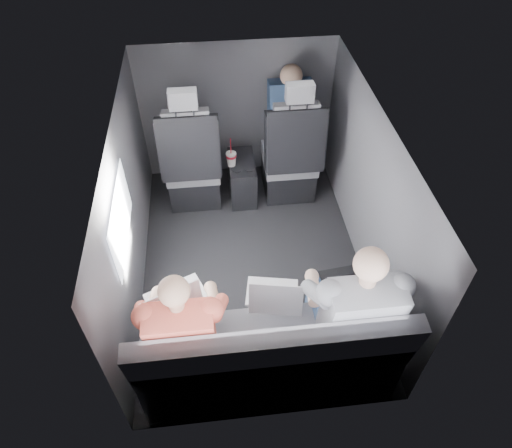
{
  "coord_description": "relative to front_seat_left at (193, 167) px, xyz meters",
  "views": [
    {
      "loc": [
        -0.25,
        -2.49,
        2.96
      ],
      "look_at": [
        0.03,
        -0.05,
        0.5
      ],
      "focal_mm": 32.0,
      "sensor_mm": 36.0,
      "label": 1
    }
  ],
  "objects": [
    {
      "name": "seatbelt",
      "position": [
        0.9,
        -0.17,
        0.4
      ],
      "size": [
        0.35,
        0.11,
        0.59
      ],
      "primitive_type": "cube",
      "rotation": [
        -0.14,
        0.49,
        0.0
      ],
      "color": "black",
      "rests_on": "front_seat_right"
    },
    {
      "name": "front_seat_right",
      "position": [
        0.9,
        0.0,
        0.0
      ],
      "size": [
        0.52,
        0.58,
        1.26
      ],
      "color": "black",
      "rests_on": "floor"
    },
    {
      "name": "laptop_white",
      "position": [
        -0.1,
        -1.65,
        0.24
      ],
      "size": [
        0.44,
        0.47,
        0.27
      ],
      "color": "silver",
      "rests_on": "passenger_rear_left"
    },
    {
      "name": "ceiling",
      "position": [
        0.45,
        -0.84,
        0.95
      ],
      "size": [
        2.6,
        2.6,
        0.0
      ],
      "primitive_type": "plane",
      "rotation": [
        3.14,
        0.0,
        0.0
      ],
      "color": "#B2B2AD",
      "rests_on": "panel_back"
    },
    {
      "name": "side_window",
      "position": [
        -0.43,
        -1.14,
        0.5
      ],
      "size": [
        0.02,
        0.75,
        0.42
      ],
      "primitive_type": "cube",
      "color": "white",
      "rests_on": "panel_left"
    },
    {
      "name": "floor",
      "position": [
        0.45,
        -0.84,
        -0.4
      ],
      "size": [
        2.6,
        2.6,
        0.0
      ],
      "primitive_type": "plane",
      "color": "black",
      "rests_on": "ground"
    },
    {
      "name": "rear_bench",
      "position": [
        0.45,
        -1.9,
        -0.09
      ],
      "size": [
        1.6,
        0.57,
        0.92
      ],
      "color": "#5C5B60",
      "rests_on": "floor"
    },
    {
      "name": "passenger_rear_left",
      "position": [
        -0.05,
        -1.81,
        0.21
      ],
      "size": [
        0.47,
        0.6,
        1.18
      ],
      "color": "#323337",
      "rests_on": "rear_bench"
    },
    {
      "name": "center_console",
      "position": [
        0.45,
        0.04,
        -0.2
      ],
      "size": [
        0.24,
        0.48,
        0.41
      ],
      "color": "black",
      "rests_on": "floor"
    },
    {
      "name": "laptop_black",
      "position": [
        1.0,
        -1.62,
        0.23
      ],
      "size": [
        0.34,
        0.32,
        0.23
      ],
      "color": "black",
      "rests_on": "passenger_rear_right"
    },
    {
      "name": "panel_right",
      "position": [
        1.35,
        -0.84,
        0.27
      ],
      "size": [
        0.02,
        2.6,
        1.35
      ],
      "primitive_type": "cube",
      "color": "#56565B",
      "rests_on": "floor"
    },
    {
      "name": "front_seat_left",
      "position": [
        0.0,
        0.0,
        0.0
      ],
      "size": [
        0.52,
        0.58,
        1.26
      ],
      "color": "black",
      "rests_on": "floor"
    },
    {
      "name": "panel_back",
      "position": [
        0.45,
        -2.14,
        0.27
      ],
      "size": [
        1.8,
        0.02,
        1.35
      ],
      "primitive_type": "cube",
      "color": "#56565B",
      "rests_on": "floor"
    },
    {
      "name": "passenger_front_right",
      "position": [
        0.91,
        0.26,
        0.35
      ],
      "size": [
        0.39,
        0.39,
        0.77
      ],
      "color": "navy",
      "rests_on": "front_seat_right"
    },
    {
      "name": "soda_cup",
      "position": [
        0.35,
        -0.0,
        0.07
      ],
      "size": [
        0.1,
        0.1,
        0.29
      ],
      "color": "white",
      "rests_on": "center_console"
    },
    {
      "name": "passenger_rear_right",
      "position": [
        0.96,
        -1.81,
        0.24
      ],
      "size": [
        0.53,
        0.64,
        1.26
      ],
      "color": "navy",
      "rests_on": "rear_bench"
    },
    {
      "name": "panel_left",
      "position": [
        -0.45,
        -0.84,
        0.27
      ],
      "size": [
        0.02,
        2.6,
        1.35
      ],
      "primitive_type": "cube",
      "color": "#56565B",
      "rests_on": "floor"
    },
    {
      "name": "laptop_silver",
      "position": [
        0.5,
        -1.66,
        0.23
      ],
      "size": [
        0.36,
        0.35,
        0.23
      ],
      "color": "silver",
      "rests_on": "rear_bench"
    },
    {
      "name": "panel_front",
      "position": [
        0.45,
        0.46,
        0.27
      ],
      "size": [
        1.8,
        0.02,
        1.35
      ],
      "primitive_type": "cube",
      "color": "#56565B",
      "rests_on": "floor"
    }
  ]
}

